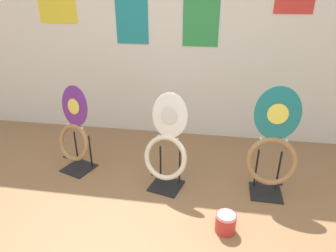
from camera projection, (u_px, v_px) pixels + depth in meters
The scene contains 5 objects.
wall_back at pixel (174, 27), 3.33m from camera, with size 8.00×0.07×2.60m.
toilet_seat_display_white_plain at pixel (167, 147), 2.66m from camera, with size 0.44×0.34×0.90m.
toilet_seat_display_teal_sax at pixel (273, 149), 2.54m from camera, with size 0.43×0.29×0.99m.
toilet_seat_display_purple_note at pixel (75, 135), 2.93m from camera, with size 0.40×0.36×0.87m.
paint_can at pixel (226, 222), 2.28m from camera, with size 0.16×0.16×0.16m.
Camera 1 is at (0.49, -1.18, 1.71)m, focal length 32.00 mm.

